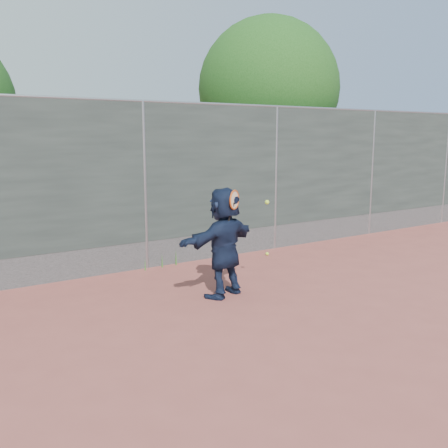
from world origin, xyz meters
TOP-DOWN VIEW (x-y plane):
  - ground at (0.00, 0.00)m, footprint 80.00×80.00m
  - player at (0.31, 1.38)m, footprint 1.61×0.93m
  - ball_ground at (2.46, 3.05)m, footprint 0.07×0.07m
  - fence at (-0.00, 3.50)m, footprint 20.00×0.06m
  - swing_action at (0.42, 1.18)m, footprint 0.75×0.17m
  - tree_right at (4.68, 5.75)m, footprint 3.78×3.60m
  - weed_clump at (0.29, 3.38)m, footprint 0.68×0.07m

SIDE VIEW (x-z plane):
  - ground at x=0.00m, z-range 0.00..0.00m
  - ball_ground at x=2.46m, z-range 0.00..0.07m
  - weed_clump at x=0.29m, z-range -0.02..0.28m
  - player at x=0.31m, z-range 0.00..1.66m
  - swing_action at x=0.42m, z-range 1.21..1.72m
  - fence at x=0.00m, z-range 0.07..3.09m
  - tree_right at x=4.68m, z-range 0.80..6.19m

